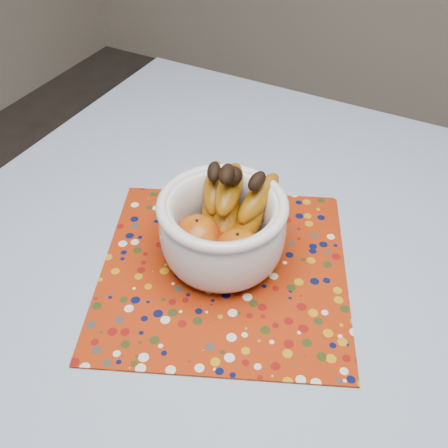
# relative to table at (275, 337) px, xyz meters

# --- Properties ---
(table) EXTENTS (1.20, 1.20, 0.75)m
(table) POSITION_rel_table_xyz_m (0.00, 0.00, 0.00)
(table) COLOR brown
(table) RESTS_ON ground
(tablecloth) EXTENTS (1.32, 1.32, 0.01)m
(tablecloth) POSITION_rel_table_xyz_m (0.00, 0.00, 0.08)
(tablecloth) COLOR slate
(tablecloth) RESTS_ON table
(placemat) EXTENTS (0.54, 0.54, 0.00)m
(placemat) POSITION_rel_table_xyz_m (-0.11, 0.02, 0.09)
(placemat) COLOR maroon
(placemat) RESTS_ON tablecloth
(fruit_bowl) EXTENTS (0.21, 0.22, 0.18)m
(fruit_bowl) POSITION_rel_table_xyz_m (-0.13, 0.06, 0.17)
(fruit_bowl) COLOR silver
(fruit_bowl) RESTS_ON placemat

